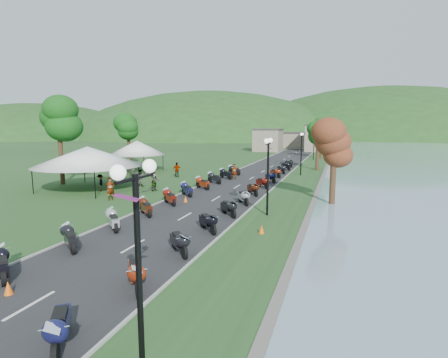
% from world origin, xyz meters
% --- Properties ---
extents(road, '(7.00, 120.00, 0.02)m').
position_xyz_m(road, '(0.00, 40.00, 0.01)').
color(road, '#272728').
rests_on(road, ground).
extents(hills_backdrop, '(360.00, 120.00, 76.00)m').
position_xyz_m(hills_backdrop, '(0.00, 200.00, 0.00)').
color(hills_backdrop, '#285621').
rests_on(hills_backdrop, ground).
extents(far_building, '(18.00, 16.00, 5.00)m').
position_xyz_m(far_building, '(-2.00, 85.00, 2.50)').
color(far_building, gray).
rests_on(far_building, ground).
extents(moto_row_left, '(2.60, 43.30, 1.10)m').
position_xyz_m(moto_row_left, '(-2.65, 15.49, 0.55)').
color(moto_row_left, '#331411').
rests_on(moto_row_left, ground).
extents(moto_row_right, '(2.60, 46.09, 1.10)m').
position_xyz_m(moto_row_right, '(2.51, 24.42, 0.55)').
color(moto_row_right, '#331411').
rests_on(moto_row_right, ground).
extents(streetlamp_near, '(1.40, 1.40, 5.00)m').
position_xyz_m(streetlamp_near, '(5.23, 2.31, 2.50)').
color(streetlamp_near, black).
rests_on(streetlamp_near, ground).
extents(vendor_tent_main, '(6.50, 6.50, 4.00)m').
position_xyz_m(vendor_tent_main, '(-12.54, 22.18, 2.00)').
color(vendor_tent_main, white).
rests_on(vendor_tent_main, ground).
extents(vendor_tent_side, '(4.78, 4.78, 4.00)m').
position_xyz_m(vendor_tent_side, '(-15.49, 35.05, 2.00)').
color(vendor_tent_side, white).
rests_on(vendor_tent_side, ground).
extents(tree_park_left, '(3.96, 3.96, 11.00)m').
position_xyz_m(tree_park_left, '(-17.24, 23.92, 5.50)').
color(tree_park_left, '#185D17').
rests_on(tree_park_left, ground).
extents(tree_lakeside, '(2.54, 2.54, 7.06)m').
position_xyz_m(tree_lakeside, '(8.94, 23.01, 3.53)').
color(tree_lakeside, '#185D17').
rests_on(tree_lakeside, ground).
extents(pedestrian_a, '(0.71, 0.80, 1.83)m').
position_xyz_m(pedestrian_a, '(-7.81, 18.91, 0.00)').
color(pedestrian_a, slate).
rests_on(pedestrian_a, ground).
extents(pedestrian_b, '(0.84, 0.52, 1.65)m').
position_xyz_m(pedestrian_b, '(-9.06, 25.26, 0.00)').
color(pedestrian_b, slate).
rests_on(pedestrian_b, ground).
extents(pedestrian_c, '(0.97, 1.02, 1.54)m').
position_xyz_m(pedestrian_c, '(-11.08, 21.87, 0.00)').
color(pedestrian_c, slate).
rests_on(pedestrian_c, ground).
extents(traffic_cone_near, '(0.31, 0.31, 0.49)m').
position_xyz_m(traffic_cone_near, '(-1.34, 4.34, 0.25)').
color(traffic_cone_near, '#F2590C').
rests_on(traffic_cone_near, ground).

